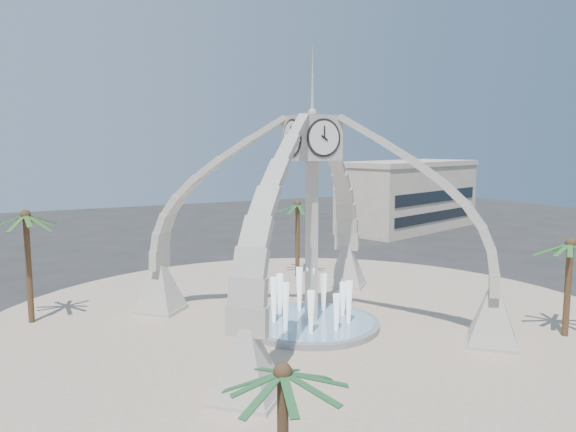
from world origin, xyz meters
name	(u,v)px	position (x,y,z in m)	size (l,w,h in m)	color
ground	(311,328)	(0.00, 0.00, 0.00)	(140.00, 140.00, 0.00)	#282828
plaza	(311,327)	(0.00, 0.00, 0.03)	(40.00, 40.00, 0.06)	#CBB297
clock_tower	(312,218)	(0.00, 0.00, 6.49)	(17.94, 17.94, 16.30)	#B8B2A4
fountain	(311,323)	(0.00, 0.00, 0.29)	(8.00, 8.00, 3.62)	#939396
building_ne	(409,195)	(30.00, 28.00, 4.31)	(21.87, 14.17, 8.60)	beige
palm_east	(571,245)	(11.88, -7.86, 5.23)	(4.64, 4.64, 6.01)	brown
palm_west	(26,217)	(-14.57, 8.43, 6.47)	(4.44, 4.44, 7.29)	brown
palm_north	(298,205)	(5.30, 11.60, 5.87)	(4.64, 4.64, 6.67)	brown
palm_south	(283,375)	(-9.54, -15.27, 4.76)	(3.77, 3.77, 5.44)	brown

